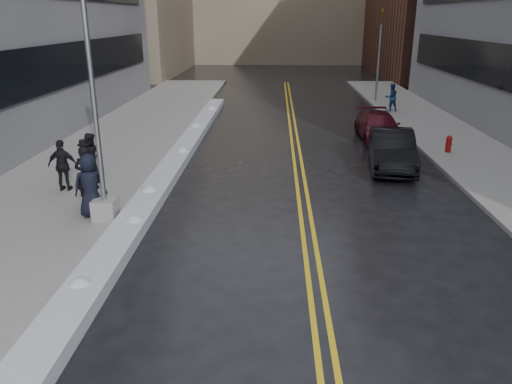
# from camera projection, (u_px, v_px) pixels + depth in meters

# --- Properties ---
(ground) EXTENTS (160.00, 160.00, 0.00)m
(ground) POSITION_uv_depth(u_px,v_px,m) (212.00, 257.00, 12.46)
(ground) COLOR black
(ground) RESTS_ON ground
(sidewalk_west) EXTENTS (5.50, 50.00, 0.15)m
(sidewalk_west) POSITION_uv_depth(u_px,v_px,m) (110.00, 150.00, 22.07)
(sidewalk_west) COLOR gray
(sidewalk_west) RESTS_ON ground
(sidewalk_east) EXTENTS (4.00, 50.00, 0.15)m
(sidewalk_east) POSITION_uv_depth(u_px,v_px,m) (471.00, 154.00, 21.48)
(sidewalk_east) COLOR gray
(sidewalk_east) RESTS_ON ground
(lane_line_left) EXTENTS (0.12, 50.00, 0.01)m
(lane_line_left) POSITION_uv_depth(u_px,v_px,m) (293.00, 154.00, 21.79)
(lane_line_left) COLOR gold
(lane_line_left) RESTS_ON ground
(lane_line_right) EXTENTS (0.12, 50.00, 0.01)m
(lane_line_right) POSITION_uv_depth(u_px,v_px,m) (300.00, 154.00, 21.78)
(lane_line_right) COLOR gold
(lane_line_right) RESTS_ON ground
(snow_ridge) EXTENTS (0.90, 30.00, 0.34)m
(snow_ridge) POSITION_uv_depth(u_px,v_px,m) (175.00, 161.00, 20.03)
(snow_ridge) COLOR silver
(snow_ridge) RESTS_ON ground
(lamppost) EXTENTS (0.65, 0.65, 7.62)m
(lamppost) POSITION_uv_depth(u_px,v_px,m) (98.00, 138.00, 13.62)
(lamppost) COLOR gray
(lamppost) RESTS_ON sidewalk_west
(fire_hydrant) EXTENTS (0.26, 0.26, 0.73)m
(fire_hydrant) POSITION_uv_depth(u_px,v_px,m) (449.00, 143.00, 21.36)
(fire_hydrant) COLOR maroon
(fire_hydrant) RESTS_ON sidewalk_east
(traffic_signal) EXTENTS (0.16, 0.20, 6.00)m
(traffic_signal) POSITION_uv_depth(u_px,v_px,m) (379.00, 52.00, 33.62)
(traffic_signal) COLOR gray
(traffic_signal) RESTS_ON sidewalk_east
(pedestrian_fedora) EXTENTS (0.73, 0.50, 1.95)m
(pedestrian_fedora) POSITION_uv_depth(u_px,v_px,m) (87.00, 177.00, 14.96)
(pedestrian_fedora) COLOR black
(pedestrian_fedora) RESTS_ON sidewalk_west
(pedestrian_b) EXTENTS (0.95, 0.82, 1.71)m
(pedestrian_b) POSITION_uv_depth(u_px,v_px,m) (91.00, 157.00, 17.59)
(pedestrian_b) COLOR black
(pedestrian_b) RESTS_ON sidewalk_west
(pedestrian_c) EXTENTS (1.05, 0.83, 1.87)m
(pedestrian_c) POSITION_uv_depth(u_px,v_px,m) (90.00, 186.00, 14.31)
(pedestrian_c) COLOR black
(pedestrian_c) RESTS_ON sidewalk_west
(pedestrian_d) EXTENTS (1.02, 0.44, 1.73)m
(pedestrian_d) POSITION_uv_depth(u_px,v_px,m) (63.00, 165.00, 16.50)
(pedestrian_d) COLOR black
(pedestrian_d) RESTS_ON sidewalk_west
(pedestrian_east) EXTENTS (0.93, 0.79, 1.67)m
(pedestrian_east) POSITION_uv_depth(u_px,v_px,m) (391.00, 97.00, 30.55)
(pedestrian_east) COLOR navy
(pedestrian_east) RESTS_ON sidewalk_east
(car_black) EXTENTS (2.15, 4.73, 1.50)m
(car_black) POSITION_uv_depth(u_px,v_px,m) (392.00, 150.00, 19.47)
(car_black) COLOR black
(car_black) RESTS_ON ground
(car_maroon) EXTENTS (1.90, 4.51, 1.30)m
(car_maroon) POSITION_uv_depth(u_px,v_px,m) (379.00, 127.00, 24.03)
(car_maroon) COLOR #470B17
(car_maroon) RESTS_ON ground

